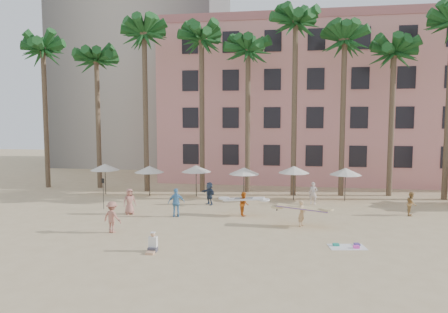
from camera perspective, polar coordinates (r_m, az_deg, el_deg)
ground at (r=20.69m, az=1.94°, el=-12.69°), size 120.00×120.00×0.00m
pink_hotel at (r=45.81m, az=14.80°, el=7.08°), size 35.00×14.00×16.00m
palm_row at (r=35.22m, az=5.93°, el=15.99°), size 44.40×5.40×16.30m
umbrella_row at (r=32.74m, az=-0.62°, el=-1.86°), size 22.50×2.70×2.73m
beach_towel at (r=21.47m, az=17.28°, el=-12.16°), size 1.93×1.27×0.14m
carrier_yellow at (r=24.59m, az=11.05°, el=-7.67°), size 2.99×0.88×1.59m
carrier_white at (r=26.83m, az=2.85°, el=-6.61°), size 2.73×0.92×1.60m
beachgoers at (r=26.96m, az=-2.43°, el=-6.53°), size 19.67×10.32×1.89m
paddle at (r=29.87m, az=-16.87°, el=-4.55°), size 0.18×0.04×2.23m
seated_man at (r=20.07m, az=-10.18°, el=-12.35°), size 0.42×0.73×0.95m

